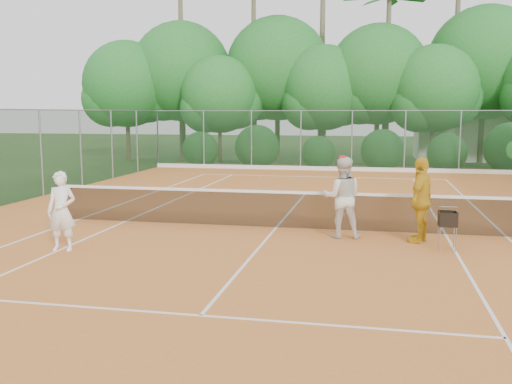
% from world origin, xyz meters
% --- Properties ---
extents(ground, '(120.00, 120.00, 0.00)m').
position_xyz_m(ground, '(0.00, 0.00, 0.00)').
color(ground, '#244318').
rests_on(ground, ground).
extents(clay_court, '(18.00, 36.00, 0.02)m').
position_xyz_m(clay_court, '(0.00, 0.00, 0.01)').
color(clay_court, '#CA712E').
rests_on(clay_court, ground).
extents(club_building, '(8.00, 5.00, 3.00)m').
position_xyz_m(club_building, '(9.00, 24.00, 1.50)').
color(club_building, beige).
rests_on(club_building, ground).
extents(tennis_net, '(11.97, 0.10, 1.10)m').
position_xyz_m(tennis_net, '(0.00, 0.00, 0.53)').
color(tennis_net, gray).
rests_on(tennis_net, clay_court).
extents(player_white, '(0.65, 0.47, 1.68)m').
position_xyz_m(player_white, '(-4.02, -3.21, 0.86)').
color(player_white, white).
rests_on(player_white, clay_court).
extents(player_center_grp, '(0.98, 0.79, 1.92)m').
position_xyz_m(player_center_grp, '(1.68, -0.71, 0.97)').
color(player_center_grp, silver).
rests_on(player_center_grp, clay_court).
extents(player_yellow, '(0.86, 1.22, 1.92)m').
position_xyz_m(player_yellow, '(3.44, -0.87, 0.98)').
color(player_yellow, gold).
rests_on(player_yellow, clay_court).
extents(ball_hopper, '(0.36, 0.36, 0.83)m').
position_xyz_m(ball_hopper, '(3.94, -1.55, 0.68)').
color(ball_hopper, gray).
rests_on(ball_hopper, clay_court).
extents(stray_ball_a, '(0.07, 0.07, 0.07)m').
position_xyz_m(stray_ball_a, '(-2.56, 10.67, 0.05)').
color(stray_ball_a, '#B8D531').
rests_on(stray_ball_a, clay_court).
extents(stray_ball_b, '(0.07, 0.07, 0.07)m').
position_xyz_m(stray_ball_b, '(2.96, 12.45, 0.05)').
color(stray_ball_b, '#BCDD33').
rests_on(stray_ball_b, clay_court).
extents(stray_ball_c, '(0.07, 0.07, 0.07)m').
position_xyz_m(stray_ball_c, '(1.76, 11.26, 0.05)').
color(stray_ball_c, '#C8DB33').
rests_on(stray_ball_c, clay_court).
extents(court_markings, '(11.03, 23.83, 0.01)m').
position_xyz_m(court_markings, '(0.00, 0.00, 0.02)').
color(court_markings, white).
rests_on(court_markings, clay_court).
extents(fence_back, '(18.07, 0.07, 3.00)m').
position_xyz_m(fence_back, '(0.00, 15.00, 1.52)').
color(fence_back, '#19381E').
rests_on(fence_back, clay_court).
extents(tropical_treeline, '(32.10, 8.49, 15.03)m').
position_xyz_m(tropical_treeline, '(1.43, 20.22, 5.11)').
color(tropical_treeline, brown).
rests_on(tropical_treeline, ground).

